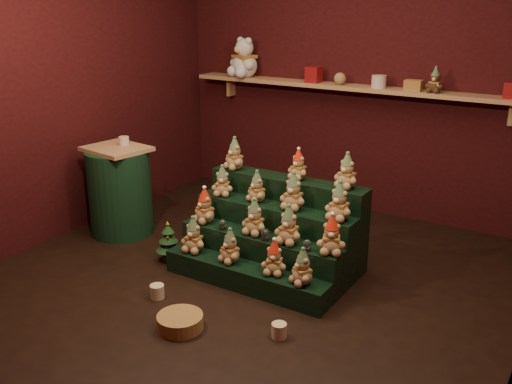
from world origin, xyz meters
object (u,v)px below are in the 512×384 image
Objects in this scene: riser_tier_front at (245,277)px; brown_bear at (435,80)px; mini_christmas_tree at (168,241)px; mug_left at (157,292)px; wicker_basket at (180,322)px; snow_globe_b at (266,235)px; side_table at (120,191)px; snow_globe_a at (223,225)px; white_bear at (244,52)px; mug_right at (279,331)px; snow_globe_c at (307,245)px.

riser_tier_front is 2.52m from brown_bear.
mug_left is (0.35, -0.55, -0.13)m from mini_christmas_tree.
snow_globe_b is at bearing 81.06° from wicker_basket.
side_table is at bearing -143.27° from brown_bear.
white_bear is at bearing 118.33° from snow_globe_a.
riser_tier_front is 3.81× the size of mini_christmas_tree.
wicker_basket is (-0.14, -0.88, -0.36)m from snow_globe_b.
mini_christmas_tree is 1.48m from mug_right.
snow_globe_b is at bearing -31.26° from white_bear.
wicker_basket is (-0.50, -0.88, -0.35)m from snow_globe_c.
snow_globe_c is 0.72m from mug_right.
brown_bear is at bearing 63.40° from mug_left.
mini_christmas_tree is 1.16× the size of wicker_basket.
white_bear reaches higher than snow_globe_a.
mug_right is 0.45× the size of brown_bear.
mini_christmas_tree is 1.10m from wicker_basket.
mini_christmas_tree is 3.62× the size of mug_right.
wicker_basket is at bearing -73.11° from snow_globe_a.
snow_globe_a is 0.23× the size of mini_christmas_tree.
mini_christmas_tree is (-0.49, -0.11, -0.22)m from snow_globe_a.
white_bear is at bearing 114.80° from wicker_basket.
snow_globe_c is 0.39× the size of brown_bear.
riser_tier_front is at bearing -26.67° from snow_globe_a.
side_table is (-1.70, 0.14, 0.01)m from snow_globe_b.
snow_globe_c is 2.06m from side_table.
brown_bear is at bearing 85.27° from mug_right.
mini_christmas_tree is at bearing 176.23° from riser_tier_front.
brown_bear reaches higher than mug_left.
mug_left is (-0.46, -0.49, -0.04)m from riser_tier_front.
mug_right is (1.39, -0.51, -0.13)m from mini_christmas_tree.
mug_right is (2.18, -0.76, -0.37)m from side_table.
riser_tier_front is at bearing -3.17° from side_table.
snow_globe_c is 0.10× the size of side_table.
white_bear is (-1.30, 1.98, 1.50)m from riser_tier_front.
snow_globe_a is at bearing 12.13° from mini_christmas_tree.
snow_globe_b is at bearing 180.00° from snow_globe_c.
mini_christmas_tree is at bearing -127.90° from brown_bear.
side_table reaches higher than wicker_basket.
mug_right is at bearing -51.91° from snow_globe_b.
snow_globe_a is at bearing -119.39° from brown_bear.
brown_bear is at bearing 68.61° from riser_tier_front.
riser_tier_front is 0.73m from wicker_basket.
riser_tier_front is 0.68m from mug_left.
riser_tier_front is 0.47m from snow_globe_a.
white_bear is (-1.87, 2.44, 1.54)m from mug_right.
snow_globe_b is (0.41, 0.00, 0.00)m from snow_globe_a.
side_table is (-1.29, 0.14, 0.01)m from snow_globe_a.
mug_right is (1.04, 0.03, -0.00)m from mug_left.
snow_globe_b is at bearing 128.09° from mug_right.
riser_tier_front is at bearing 46.79° from mug_left.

